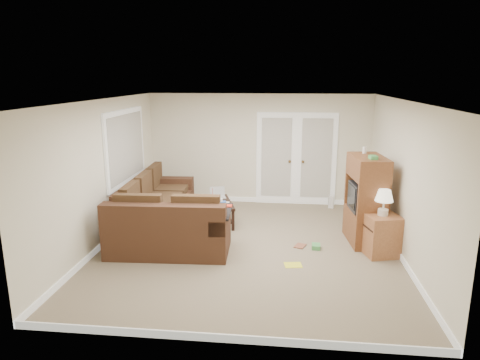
# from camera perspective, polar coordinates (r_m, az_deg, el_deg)

# --- Properties ---
(floor) EXTENTS (5.50, 5.50, 0.00)m
(floor) POSITION_cam_1_polar(r_m,az_deg,el_deg) (7.48, 1.06, -8.91)
(floor) COLOR gray
(floor) RESTS_ON ground
(ceiling) EXTENTS (5.00, 5.50, 0.02)m
(ceiling) POSITION_cam_1_polar(r_m,az_deg,el_deg) (6.91, 1.16, 10.59)
(ceiling) COLOR white
(ceiling) RESTS_ON wall_back
(wall_left) EXTENTS (0.02, 5.50, 2.50)m
(wall_left) POSITION_cam_1_polar(r_m,az_deg,el_deg) (7.72, -17.72, 0.89)
(wall_left) COLOR #EEE7CE
(wall_left) RESTS_ON floor
(wall_right) EXTENTS (0.02, 5.50, 2.50)m
(wall_right) POSITION_cam_1_polar(r_m,az_deg,el_deg) (7.32, 21.01, -0.06)
(wall_right) COLOR #EEE7CE
(wall_right) RESTS_ON floor
(wall_back) EXTENTS (5.00, 0.02, 2.50)m
(wall_back) POSITION_cam_1_polar(r_m,az_deg,el_deg) (9.78, 2.54, 4.12)
(wall_back) COLOR #EEE7CE
(wall_back) RESTS_ON floor
(wall_front) EXTENTS (5.00, 0.02, 2.50)m
(wall_front) POSITION_cam_1_polar(r_m,az_deg,el_deg) (4.48, -2.04, -7.58)
(wall_front) COLOR #EEE7CE
(wall_front) RESTS_ON floor
(baseboards) EXTENTS (5.00, 5.50, 0.10)m
(baseboards) POSITION_cam_1_polar(r_m,az_deg,el_deg) (7.46, 1.07, -8.56)
(baseboards) COLOR white
(baseboards) RESTS_ON floor
(french_doors) EXTENTS (1.80, 0.05, 2.13)m
(french_doors) POSITION_cam_1_polar(r_m,az_deg,el_deg) (9.77, 7.50, 2.72)
(french_doors) COLOR white
(french_doors) RESTS_ON floor
(window_left) EXTENTS (0.05, 1.92, 1.42)m
(window_left) POSITION_cam_1_polar(r_m,az_deg,el_deg) (8.56, -14.98, 4.32)
(window_left) COLOR white
(window_left) RESTS_ON wall_left
(sectional_sofa) EXTENTS (2.16, 3.07, 0.94)m
(sectional_sofa) POSITION_cam_1_polar(r_m,az_deg,el_deg) (7.97, -10.33, -4.87)
(sectional_sofa) COLOR #462A1B
(sectional_sofa) RESTS_ON floor
(coffee_table) EXTENTS (0.83, 1.19, 0.73)m
(coffee_table) POSITION_cam_1_polar(r_m,az_deg,el_deg) (8.61, -3.01, -4.15)
(coffee_table) COLOR black
(coffee_table) RESTS_ON floor
(tv_armoire) EXTENTS (0.62, 1.01, 1.66)m
(tv_armoire) POSITION_cam_1_polar(r_m,az_deg,el_deg) (7.78, 16.41, -2.50)
(tv_armoire) COLOR brown
(tv_armoire) RESTS_ON floor
(side_cabinet) EXTENTS (0.64, 0.64, 1.11)m
(side_cabinet) POSITION_cam_1_polar(r_m,az_deg,el_deg) (7.42, 18.33, -6.53)
(side_cabinet) COLOR #A1633B
(side_cabinet) RESTS_ON floor
(space_heater) EXTENTS (0.13, 0.12, 0.28)m
(space_heater) POSITION_cam_1_polar(r_m,az_deg,el_deg) (9.78, 12.07, -2.88)
(space_heater) COLOR white
(space_heater) RESTS_ON floor
(floor_magazine) EXTENTS (0.30, 0.25, 0.01)m
(floor_magazine) POSITION_cam_1_polar(r_m,az_deg,el_deg) (6.85, 7.09, -11.18)
(floor_magazine) COLOR yellow
(floor_magazine) RESTS_ON floor
(floor_greenbox) EXTENTS (0.15, 0.20, 0.08)m
(floor_greenbox) POSITION_cam_1_polar(r_m,az_deg,el_deg) (7.51, 10.09, -8.72)
(floor_greenbox) COLOR #45994D
(floor_greenbox) RESTS_ON floor
(floor_book) EXTENTS (0.24, 0.27, 0.02)m
(floor_book) POSITION_cam_1_polar(r_m,az_deg,el_deg) (7.59, 7.41, -8.60)
(floor_book) COLOR brown
(floor_book) RESTS_ON floor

